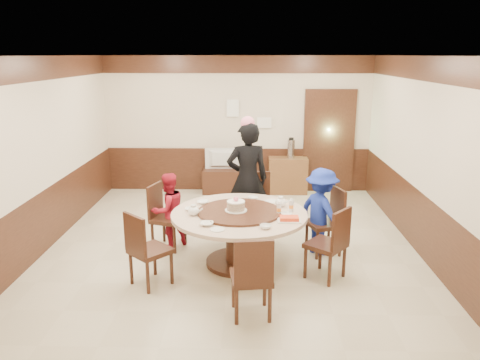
{
  "coord_description": "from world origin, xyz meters",
  "views": [
    {
      "loc": [
        0.29,
        -6.69,
        2.82
      ],
      "look_at": [
        0.13,
        -0.32,
        1.1
      ],
      "focal_mm": 35.0,
      "sensor_mm": 36.0,
      "label": 1
    }
  ],
  "objects_px": {
    "thermos": "(291,149)",
    "person_standing": "(247,179)",
    "shrimp_platter": "(289,219)",
    "television": "(223,159)",
    "birthday_cake": "(236,206)",
    "person_red": "(168,210)",
    "banquet_table": "(239,228)",
    "side_cabinet": "(288,175)",
    "tv_stand": "(223,181)",
    "person_blue": "(321,212)"
  },
  "relations": [
    {
      "from": "banquet_table",
      "to": "person_red",
      "type": "bearing_deg",
      "value": 150.61
    },
    {
      "from": "birthday_cake",
      "to": "thermos",
      "type": "bearing_deg",
      "value": 73.82
    },
    {
      "from": "person_red",
      "to": "birthday_cake",
      "type": "height_order",
      "value": "person_red"
    },
    {
      "from": "birthday_cake",
      "to": "shrimp_platter",
      "type": "bearing_deg",
      "value": -24.31
    },
    {
      "from": "tv_stand",
      "to": "person_standing",
      "type": "bearing_deg",
      "value": -77.23
    },
    {
      "from": "person_blue",
      "to": "side_cabinet",
      "type": "height_order",
      "value": "person_blue"
    },
    {
      "from": "person_standing",
      "to": "side_cabinet",
      "type": "relative_size",
      "value": 2.27
    },
    {
      "from": "person_standing",
      "to": "person_red",
      "type": "distance_m",
      "value": 1.34
    },
    {
      "from": "television",
      "to": "birthday_cake",
      "type": "bearing_deg",
      "value": 94.25
    },
    {
      "from": "person_red",
      "to": "shrimp_platter",
      "type": "distance_m",
      "value": 1.96
    },
    {
      "from": "television",
      "to": "person_blue",
      "type": "bearing_deg",
      "value": 115.4
    },
    {
      "from": "thermos",
      "to": "person_standing",
      "type": "bearing_deg",
      "value": -110.47
    },
    {
      "from": "banquet_table",
      "to": "tv_stand",
      "type": "height_order",
      "value": "banquet_table"
    },
    {
      "from": "banquet_table",
      "to": "person_standing",
      "type": "distance_m",
      "value": 1.22
    },
    {
      "from": "thermos",
      "to": "television",
      "type": "bearing_deg",
      "value": -178.77
    },
    {
      "from": "television",
      "to": "thermos",
      "type": "height_order",
      "value": "thermos"
    },
    {
      "from": "birthday_cake",
      "to": "television",
      "type": "height_order",
      "value": "birthday_cake"
    },
    {
      "from": "television",
      "to": "thermos",
      "type": "distance_m",
      "value": 1.41
    },
    {
      "from": "birthday_cake",
      "to": "tv_stand",
      "type": "distance_m",
      "value": 3.54
    },
    {
      "from": "person_standing",
      "to": "television",
      "type": "xyz_separation_m",
      "value": [
        -0.52,
        2.31,
        -0.19
      ]
    },
    {
      "from": "side_cabinet",
      "to": "tv_stand",
      "type": "bearing_deg",
      "value": -178.72
    },
    {
      "from": "banquet_table",
      "to": "person_red",
      "type": "xyz_separation_m",
      "value": [
        -1.07,
        0.6,
        0.04
      ]
    },
    {
      "from": "banquet_table",
      "to": "side_cabinet",
      "type": "bearing_deg",
      "value": 75.25
    },
    {
      "from": "shrimp_platter",
      "to": "television",
      "type": "distance_m",
      "value": 3.93
    },
    {
      "from": "banquet_table",
      "to": "thermos",
      "type": "distance_m",
      "value": 3.65
    },
    {
      "from": "shrimp_platter",
      "to": "television",
      "type": "relative_size",
      "value": 0.4
    },
    {
      "from": "television",
      "to": "thermos",
      "type": "relative_size",
      "value": 2.0
    },
    {
      "from": "person_red",
      "to": "tv_stand",
      "type": "bearing_deg",
      "value": -144.54
    },
    {
      "from": "banquet_table",
      "to": "birthday_cake",
      "type": "bearing_deg",
      "value": -173.08
    },
    {
      "from": "person_standing",
      "to": "thermos",
      "type": "relative_size",
      "value": 4.78
    },
    {
      "from": "shrimp_platter",
      "to": "side_cabinet",
      "type": "bearing_deg",
      "value": 85.92
    },
    {
      "from": "birthday_cake",
      "to": "thermos",
      "type": "distance_m",
      "value": 3.65
    },
    {
      "from": "banquet_table",
      "to": "person_blue",
      "type": "height_order",
      "value": "person_blue"
    },
    {
      "from": "person_red",
      "to": "side_cabinet",
      "type": "height_order",
      "value": "person_red"
    },
    {
      "from": "birthday_cake",
      "to": "shrimp_platter",
      "type": "xyz_separation_m",
      "value": [
        0.69,
        -0.31,
        -0.07
      ]
    },
    {
      "from": "person_red",
      "to": "person_blue",
      "type": "xyz_separation_m",
      "value": [
        2.24,
        -0.21,
        0.07
      ]
    },
    {
      "from": "person_red",
      "to": "person_blue",
      "type": "relative_size",
      "value": 0.89
    },
    {
      "from": "tv_stand",
      "to": "side_cabinet",
      "type": "bearing_deg",
      "value": 1.28
    },
    {
      "from": "person_red",
      "to": "person_blue",
      "type": "distance_m",
      "value": 2.25
    },
    {
      "from": "banquet_table",
      "to": "thermos",
      "type": "height_order",
      "value": "thermos"
    },
    {
      "from": "shrimp_platter",
      "to": "thermos",
      "type": "distance_m",
      "value": 3.83
    },
    {
      "from": "person_blue",
      "to": "side_cabinet",
      "type": "bearing_deg",
      "value": -30.18
    },
    {
      "from": "person_red",
      "to": "shrimp_platter",
      "type": "relative_size",
      "value": 3.79
    },
    {
      "from": "shrimp_platter",
      "to": "tv_stand",
      "type": "bearing_deg",
      "value": 105.84
    },
    {
      "from": "person_blue",
      "to": "birthday_cake",
      "type": "distance_m",
      "value": 1.29
    },
    {
      "from": "birthday_cake",
      "to": "person_red",
      "type": "bearing_deg",
      "value": 149.34
    },
    {
      "from": "person_standing",
      "to": "side_cabinet",
      "type": "height_order",
      "value": "person_standing"
    },
    {
      "from": "person_red",
      "to": "birthday_cake",
      "type": "distance_m",
      "value": 1.23
    },
    {
      "from": "tv_stand",
      "to": "side_cabinet",
      "type": "height_order",
      "value": "side_cabinet"
    },
    {
      "from": "banquet_table",
      "to": "person_blue",
      "type": "distance_m",
      "value": 1.24
    }
  ]
}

